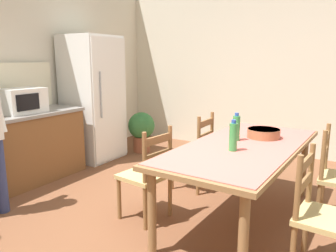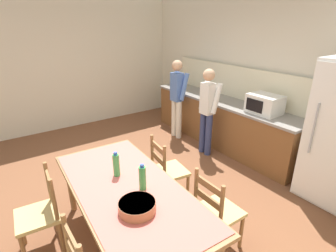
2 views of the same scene
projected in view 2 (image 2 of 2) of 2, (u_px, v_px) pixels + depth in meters
ground_plane at (136, 198)px, 3.59m from camera, size 8.32×8.32×0.00m
wall_back at (270, 72)px, 4.47m from camera, size 6.52×0.12×2.90m
wall_left at (59, 62)px, 5.53m from camera, size 0.12×5.20×2.90m
kitchen_counter at (221, 121)px, 5.10m from camera, size 3.31×0.66×0.88m
counter_splashback at (235, 82)px, 4.99m from camera, size 3.27×0.03×0.60m
microwave at (265, 104)px, 4.17m from camera, size 0.50×0.39×0.30m
dining_table at (128, 193)px, 2.58m from camera, size 2.11×1.03×0.75m
bottle_near_centre at (116, 165)px, 2.71m from camera, size 0.07×0.07×0.27m
bottle_off_centre at (142, 178)px, 2.49m from camera, size 0.07×0.07×0.27m
serving_bowl at (137, 206)px, 2.22m from camera, size 0.32×0.32×0.09m
chair_side_far_left at (167, 171)px, 3.42m from camera, size 0.47×0.45×0.91m
chair_side_far_right at (216, 212)px, 2.69m from camera, size 0.42×0.40×0.91m
chair_side_near_left at (41, 214)px, 2.65m from camera, size 0.45×0.43×0.91m
person_at_sink at (177, 95)px, 5.21m from camera, size 0.40×0.27×1.58m
person_at_counter at (207, 108)px, 4.52m from camera, size 0.39×0.27×1.54m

